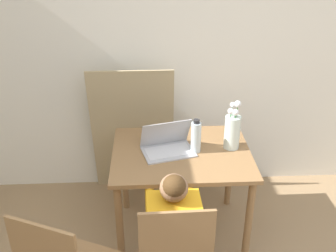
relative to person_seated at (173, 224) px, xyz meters
The scene contains 7 objects.
wall_back 1.50m from the person_seated, 79.23° to the left, with size 6.40×0.05×2.50m.
dining_table 0.62m from the person_seated, 80.79° to the left, with size 0.96×0.75×0.73m.
person_seated is the anchor object (origin of this frame).
laptop 0.66m from the person_seated, 89.87° to the left, with size 0.39×0.31×0.22m.
flower_vase 0.84m from the person_seated, 55.27° to the left, with size 0.11×0.11×0.35m.
water_bottle 0.68m from the person_seated, 72.20° to the left, with size 0.07×0.07×0.24m.
cardboard_panel 1.22m from the person_seated, 102.30° to the left, with size 0.68×0.18×1.15m.
Camera 1 is at (-0.37, -0.82, 2.14)m, focal length 42.00 mm.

